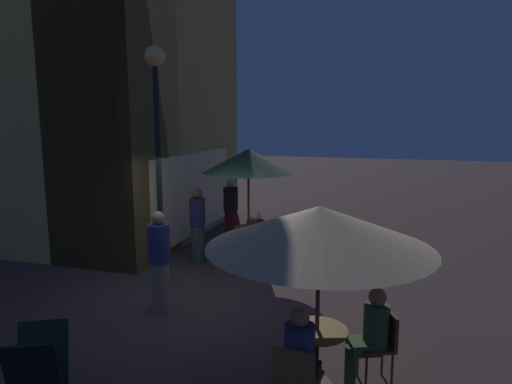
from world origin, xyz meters
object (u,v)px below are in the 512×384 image
at_px(patio_umbrella_1, 248,161).
at_px(patron_standing_5, 198,226).
at_px(patron_standing_3, 231,213).
at_px(patio_umbrella_0, 319,227).
at_px(patron_seated_0, 301,356).
at_px(cafe_chair_0, 297,377).
at_px(cafe_chair_2, 256,246).
at_px(cafe_chair_3, 285,236).
at_px(patron_seated_2, 255,236).
at_px(patron_standing_4, 160,262).
at_px(street_lamp_near_corner, 157,120).
at_px(menu_sandwich_board, 38,368).
at_px(cafe_table_0, 317,345).
at_px(cafe_table_1, 249,238).
at_px(cafe_chair_1, 382,340).
at_px(patron_seated_1, 371,330).

relative_size(patio_umbrella_1, patron_standing_5, 1.51).
height_order(patio_umbrella_1, patron_standing_3, patio_umbrella_1).
xyz_separation_m(patio_umbrella_0, patron_seated_0, (-0.63, 0.07, -1.25)).
distance_m(cafe_chair_0, patron_seated_0, 0.21).
height_order(cafe_chair_2, cafe_chair_3, cafe_chair_2).
bearing_deg(patron_seated_2, patron_standing_4, 129.42).
distance_m(street_lamp_near_corner, menu_sandwich_board, 4.35).
bearing_deg(street_lamp_near_corner, cafe_table_0, -123.97).
xyz_separation_m(street_lamp_near_corner, cafe_table_1, (2.18, -0.98, -2.62)).
bearing_deg(menu_sandwich_board, cafe_chair_1, -93.21).
height_order(patio_umbrella_1, patron_standing_5, patio_umbrella_1).
height_order(street_lamp_near_corner, patron_seated_2, street_lamp_near_corner).
xyz_separation_m(street_lamp_near_corner, cafe_table_0, (-2.15, -3.19, -2.62)).
height_order(cafe_table_0, patron_standing_4, patron_standing_4).
relative_size(cafe_table_0, patio_umbrella_1, 0.29).
xyz_separation_m(cafe_chair_1, patron_standing_5, (3.57, 3.98, 0.29)).
bearing_deg(street_lamp_near_corner, cafe_chair_3, -34.69).
relative_size(cafe_chair_3, patron_seated_1, 0.78).
height_order(street_lamp_near_corner, patron_standing_5, street_lamp_near_corner).
bearing_deg(patron_seated_0, cafe_table_1, 29.78).
bearing_deg(patron_seated_2, cafe_chair_0, 172.11).
xyz_separation_m(patio_umbrella_0, patron_standing_3, (5.48, 3.05, -1.14)).
distance_m(patron_seated_0, patron_standing_5, 5.50).
relative_size(cafe_table_1, patron_seated_1, 0.64).
height_order(street_lamp_near_corner, cafe_chair_3, street_lamp_near_corner).
xyz_separation_m(cafe_chair_3, patron_seated_2, (-0.90, 0.45, 0.19)).
xyz_separation_m(patio_umbrella_1, cafe_chair_0, (-5.10, -2.13, -1.69)).
bearing_deg(patron_seated_0, cafe_chair_1, -34.87).
xyz_separation_m(cafe_table_1, cafe_chair_1, (-4.03, -2.95, 0.02)).
distance_m(cafe_chair_1, cafe_chair_3, 4.89).
bearing_deg(patio_umbrella_0, street_lamp_near_corner, 56.03).
bearing_deg(patron_standing_5, patron_seated_0, 158.34).
relative_size(cafe_chair_2, patron_seated_0, 0.75).
relative_size(patron_seated_1, patron_standing_5, 0.72).
bearing_deg(patron_standing_5, cafe_table_0, 163.10).
relative_size(cafe_chair_0, patron_standing_4, 0.53).
bearing_deg(street_lamp_near_corner, patio_umbrella_1, -24.27).
height_order(patio_umbrella_1, cafe_chair_1, patio_umbrella_1).
bearing_deg(patio_umbrella_1, cafe_table_0, -152.94).
height_order(street_lamp_near_corner, patio_umbrella_1, street_lamp_near_corner).
height_order(menu_sandwich_board, patio_umbrella_1, patio_umbrella_1).
bearing_deg(patio_umbrella_1, cafe_chair_3, -65.81).
relative_size(patio_umbrella_0, cafe_chair_2, 2.70).
distance_m(cafe_chair_0, patron_seated_2, 4.90).
distance_m(cafe_table_0, cafe_chair_2, 4.09).
bearing_deg(cafe_table_0, patron_seated_2, 26.67).
bearing_deg(patron_seated_1, patron_seated_2, -76.59).
bearing_deg(patio_umbrella_0, cafe_table_1, 27.06).
bearing_deg(cafe_chair_2, cafe_chair_1, -172.15).
bearing_deg(cafe_chair_3, patron_seated_1, 90.76).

